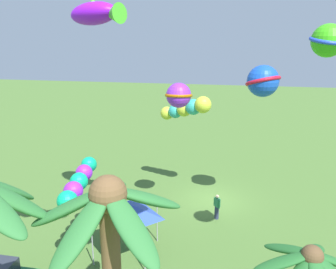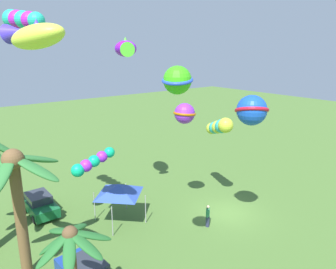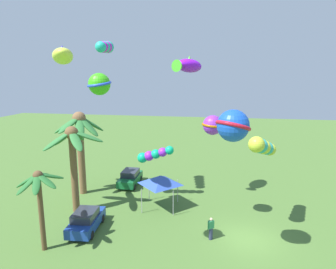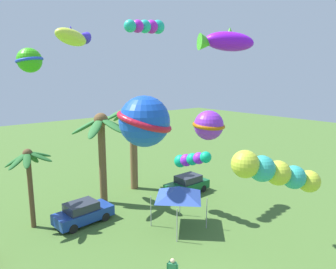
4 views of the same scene
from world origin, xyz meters
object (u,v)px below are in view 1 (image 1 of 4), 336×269
object	(u,v)px
festival_tent	(126,209)
kite_tube_4	(78,184)
palm_tree_1	(110,236)
kite_fish_1	(96,13)
kite_ball_7	(179,95)
spectator_0	(217,207)
kite_ball_0	(263,81)
kite_tube_6	(187,109)
kite_ball_3	(328,41)

from	to	relation	value
festival_tent	kite_tube_4	world-z (taller)	kite_tube_4
palm_tree_1	kite_fish_1	size ratio (longest dim) A/B	1.99
palm_tree_1	kite_ball_7	bearing A→B (deg)	-90.64
spectator_0	festival_tent	distance (m)	6.37
festival_tent	kite_ball_7	size ratio (longest dim) A/B	1.63
kite_fish_1	kite_tube_4	distance (m)	8.33
kite_ball_0	kite_tube_6	world-z (taller)	kite_ball_0
spectator_0	kite_fish_1	xyz separation A→B (m)	(6.16, 2.36, 11.05)
kite_ball_3	spectator_0	bearing A→B (deg)	-57.36
palm_tree_1	festival_tent	xyz separation A→B (m)	(1.81, -6.77, -2.84)
spectator_0	festival_tent	size ratio (longest dim) A/B	0.56
spectator_0	kite_ball_3	world-z (taller)	kite_ball_3
spectator_0	kite_tube_4	distance (m)	8.90
kite_ball_0	kite_tube_4	distance (m)	11.51
palm_tree_1	spectator_0	world-z (taller)	palm_tree_1
spectator_0	kite_ball_3	xyz separation A→B (m)	(-3.83, 5.98, 9.81)
kite_ball_7	kite_ball_0	bearing A→B (deg)	-165.53
kite_ball_7	spectator_0	bearing A→B (deg)	-176.76
palm_tree_1	kite_ball_3	world-z (taller)	kite_ball_3
festival_tent	kite_tube_6	bearing A→B (deg)	-103.65
spectator_0	kite_ball_7	size ratio (longest dim) A/B	0.90
festival_tent	kite_fish_1	size ratio (longest dim) A/B	0.79
kite_tube_4	kite_ball_7	world-z (taller)	kite_ball_7
kite_fish_1	kite_tube_4	size ratio (longest dim) A/B	1.08
kite_fish_1	kite_ball_7	size ratio (longest dim) A/B	2.05
festival_tent	kite_tube_4	bearing A→B (deg)	25.71
palm_tree_1	kite_ball_3	bearing A→B (deg)	-140.90
festival_tent	kite_tube_6	world-z (taller)	kite_tube_6
spectator_0	kite_tube_6	distance (m)	6.76
palm_tree_1	kite_ball_0	bearing A→B (deg)	-111.30
kite_fish_1	festival_tent	bearing A→B (deg)	132.41
spectator_0	kite_ball_7	bearing A→B (deg)	3.24
palm_tree_1	kite_ball_3	distance (m)	9.75
spectator_0	kite_ball_3	distance (m)	12.11
palm_tree_1	spectator_0	size ratio (longest dim) A/B	4.50
kite_tube_6	kite_ball_7	bearing A→B (deg)	90.65
spectator_0	kite_fish_1	size ratio (longest dim) A/B	0.44
kite_ball_7	palm_tree_1	bearing A→B (deg)	89.36
kite_ball_3	kite_tube_4	bearing A→B (deg)	-3.65
kite_tube_4	festival_tent	bearing A→B (deg)	-154.29
festival_tent	kite_ball_3	world-z (taller)	kite_ball_3
kite_fish_1	kite_ball_3	size ratio (longest dim) A/B	2.01
festival_tent	palm_tree_1	bearing A→B (deg)	104.97
kite_ball_3	kite_ball_0	bearing A→B (deg)	-77.31
kite_ball_3	kite_tube_6	world-z (taller)	kite_ball_3
kite_ball_3	kite_ball_7	bearing A→B (deg)	-43.23
kite_tube_6	spectator_0	bearing A→B (deg)	125.43
kite_ball_3	kite_ball_7	distance (m)	9.07
palm_tree_1	kite_tube_4	size ratio (longest dim) A/B	2.14
kite_ball_0	kite_tube_6	size ratio (longest dim) A/B	0.76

